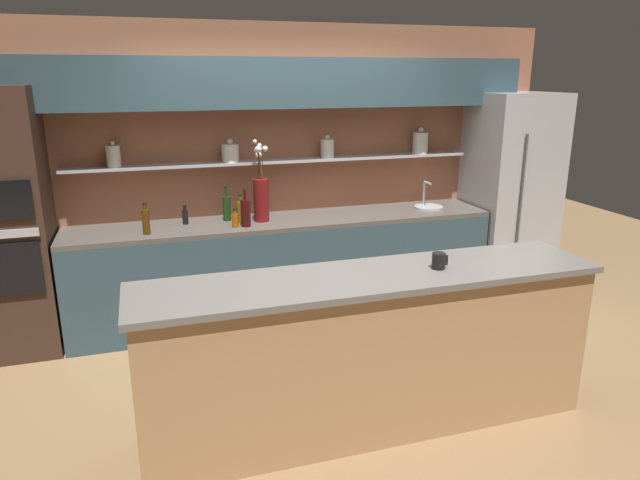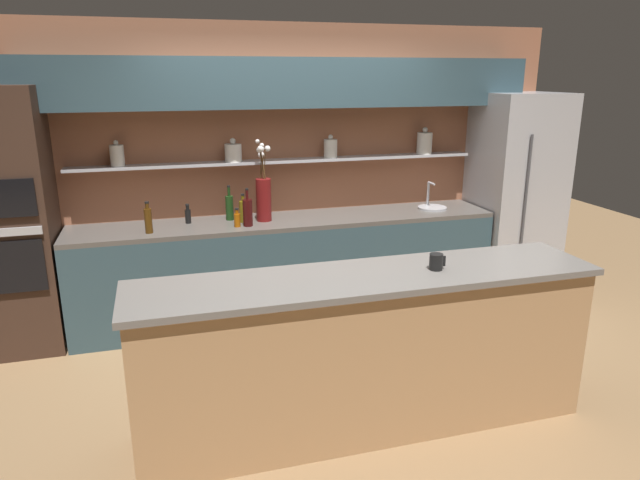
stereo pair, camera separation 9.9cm
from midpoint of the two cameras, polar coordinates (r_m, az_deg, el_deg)
ground_plane at (r=4.34m, az=2.33°, el=-13.65°), size 12.00×12.00×0.00m
back_wall_unit at (r=5.27m, az=-2.78°, el=9.57°), size 5.20×0.44×2.60m
back_counter_unit at (r=5.22m, az=-2.57°, el=-2.77°), size 3.78×0.62×0.92m
island_counter at (r=3.60m, az=5.46°, el=-11.09°), size 2.85×0.61×1.02m
refrigerator at (r=5.98m, az=19.31°, el=4.12°), size 0.76×0.73×1.99m
oven_tower at (r=5.05m, az=-28.00°, el=1.51°), size 0.63×0.64×2.09m
flower_vase at (r=5.00m, az=-5.11°, el=4.52°), size 0.15×0.18×0.71m
sink_fixture at (r=5.58m, az=11.63°, el=3.35°), size 0.27×0.27×0.25m
bottle_wine_0 at (r=4.85m, az=-6.67°, el=2.79°), size 0.08×0.08×0.32m
bottle_spirit_1 at (r=4.79m, az=-16.23°, el=1.95°), size 0.06×0.06×0.26m
bottle_oil_2 at (r=4.99m, az=-7.13°, el=2.90°), size 0.07×0.07×0.25m
bottle_wine_3 at (r=5.08m, az=-8.49°, el=3.27°), size 0.07×0.07×0.31m
bottle_sauce_4 at (r=5.04m, az=-12.52°, el=2.43°), size 0.05×0.05×0.17m
bottle_sauce_5 at (r=4.85m, az=-7.71°, el=2.07°), size 0.05×0.05×0.16m
coffee_mug at (r=3.54m, az=12.34°, el=-2.14°), size 0.10×0.08×0.10m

